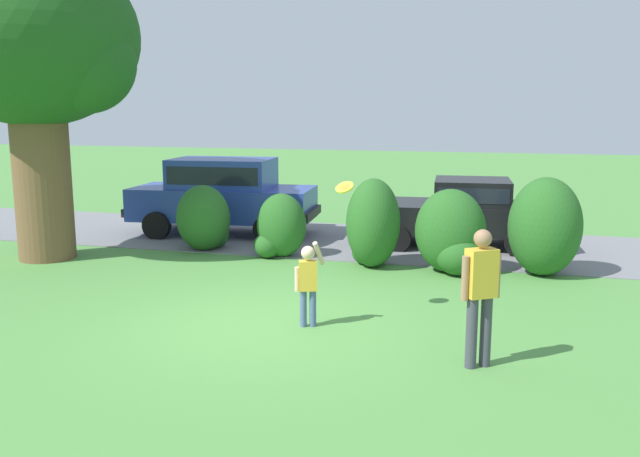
# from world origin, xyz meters

# --- Properties ---
(ground_plane) EXTENTS (80.00, 80.00, 0.00)m
(ground_plane) POSITION_xyz_m (0.00, 0.00, 0.00)
(ground_plane) COLOR #518E42
(driveway_strip) EXTENTS (28.00, 4.40, 0.02)m
(driveway_strip) POSITION_xyz_m (0.00, 6.51, 0.01)
(driveway_strip) COLOR slate
(driveway_strip) RESTS_ON ground
(oak_tree_large) EXTENTS (4.33, 4.28, 6.42)m
(oak_tree_large) POSITION_xyz_m (-5.86, 3.09, 4.35)
(oak_tree_large) COLOR brown
(oak_tree_large) RESTS_ON ground
(shrub_near_tree) EXTENTS (1.23, 1.15, 1.48)m
(shrub_near_tree) POSITION_xyz_m (-3.02, 4.64, 0.68)
(shrub_near_tree) COLOR #286023
(shrub_near_tree) RESTS_ON ground
(shrub_centre_left) EXTENTS (1.10, 0.92, 1.38)m
(shrub_centre_left) POSITION_xyz_m (-1.16, 4.41, 0.63)
(shrub_centre_left) COLOR #286023
(shrub_centre_left) RESTS_ON ground
(shrub_centre) EXTENTS (1.08, 1.25, 1.79)m
(shrub_centre) POSITION_xyz_m (0.92, 4.08, 0.86)
(shrub_centre) COLOR #286023
(shrub_centre) RESTS_ON ground
(shrub_centre_right) EXTENTS (1.37, 1.26, 1.64)m
(shrub_centre_right) POSITION_xyz_m (2.50, 3.99, 0.73)
(shrub_centre_right) COLOR #286023
(shrub_centre_right) RESTS_ON ground
(shrub_far_end) EXTENTS (1.37, 1.34, 1.89)m
(shrub_far_end) POSITION_xyz_m (4.22, 4.25, 0.95)
(shrub_far_end) COLOR #286023
(shrub_far_end) RESTS_ON ground
(parked_sedan) EXTENTS (4.52, 2.34, 1.56)m
(parked_sedan) POSITION_xyz_m (2.51, 6.65, 0.85)
(parked_sedan) COLOR black
(parked_sedan) RESTS_ON ground
(parked_suv) EXTENTS (4.84, 2.40, 1.92)m
(parked_suv) POSITION_xyz_m (-3.38, 6.52, 1.08)
(parked_suv) COLOR #28429E
(parked_suv) RESTS_ON ground
(child_thrower) EXTENTS (0.40, 0.36, 1.29)m
(child_thrower) POSITION_xyz_m (0.74, 0.11, 0.72)
(child_thrower) COLOR #4C608C
(child_thrower) RESTS_ON ground
(frisbee) EXTENTS (0.30, 0.26, 0.20)m
(frisbee) POSITION_xyz_m (1.13, 0.74, 2.00)
(frisbee) COLOR yellow
(adult_onlooker) EXTENTS (0.46, 0.38, 1.74)m
(adult_onlooker) POSITION_xyz_m (3.22, -0.83, 0.98)
(adult_onlooker) COLOR #3F3F4C
(adult_onlooker) RESTS_ON ground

